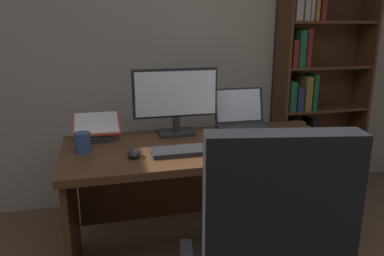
{
  "coord_description": "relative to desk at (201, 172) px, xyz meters",
  "views": [
    {
      "loc": [
        -0.49,
        -0.6,
        1.42
      ],
      "look_at": [
        0.01,
        1.33,
        0.87
      ],
      "focal_mm": 35.14,
      "sensor_mm": 36.0,
      "label": 1
    }
  ],
  "objects": [
    {
      "name": "desk",
      "position": [
        0.0,
        0.0,
        0.0
      ],
      "size": [
        1.6,
        0.72,
        0.75
      ],
      "color": "#4C2D19",
      "rests_on": "ground"
    },
    {
      "name": "laptop",
      "position": [
        0.34,
        0.16,
        0.26
      ],
      "size": [
        0.34,
        0.31,
        0.25
      ],
      "color": "#232326",
      "rests_on": "desk"
    },
    {
      "name": "notepad",
      "position": [
        0.19,
        -0.09,
        0.21
      ],
      "size": [
        0.15,
        0.21,
        0.01
      ],
      "primitive_type": "cube",
      "rotation": [
        0.0,
        0.0,
        -0.01
      ],
      "color": "silver",
      "rests_on": "desk"
    },
    {
      "name": "bookshelf",
      "position": [
        1.17,
        0.72,
        0.51
      ],
      "size": [
        0.8,
        0.26,
        2.16
      ],
      "color": "#4C2D19",
      "rests_on": "ground"
    },
    {
      "name": "wall_back",
      "position": [
        -0.09,
        0.92,
        0.77
      ],
      "size": [
        5.13,
        0.12,
        2.63
      ],
      "primitive_type": "cube",
      "color": "#A89E8E",
      "rests_on": "ground"
    },
    {
      "name": "keyboard",
      "position": [
        -0.12,
        -0.21,
        0.22
      ],
      "size": [
        0.42,
        0.15,
        0.02
      ],
      "primitive_type": "cube",
      "color": "#232326",
      "rests_on": "desk"
    },
    {
      "name": "pen",
      "position": [
        0.21,
        -0.09,
        0.22
      ],
      "size": [
        0.13,
        0.06,
        0.01
      ],
      "primitive_type": "cylinder",
      "rotation": [
        0.0,
        1.57,
        -0.39
      ],
      "color": "maroon",
      "rests_on": "notepad"
    },
    {
      "name": "reading_stand_with_book",
      "position": [
        -0.6,
        0.23,
        0.27
      ],
      "size": [
        0.28,
        0.29,
        0.13
      ],
      "color": "#232326",
      "rests_on": "desk"
    },
    {
      "name": "monitor",
      "position": [
        -0.12,
        0.16,
        0.42
      ],
      "size": [
        0.53,
        0.16,
        0.41
      ],
      "color": "#232326",
      "rests_on": "desk"
    },
    {
      "name": "coffee_mug",
      "position": [
        -0.68,
        -0.06,
        0.26
      ],
      "size": [
        0.09,
        0.09,
        0.11
      ],
      "primitive_type": "cylinder",
      "color": "#334C7A",
      "rests_on": "desk"
    },
    {
      "name": "computer_mouse",
      "position": [
        -0.42,
        -0.21,
        0.23
      ],
      "size": [
        0.06,
        0.1,
        0.04
      ],
      "primitive_type": "ellipsoid",
      "color": "#232326",
      "rests_on": "desk"
    },
    {
      "name": "open_binder",
      "position": [
        0.49,
        -0.26,
        0.22
      ],
      "size": [
        0.53,
        0.36,
        0.02
      ],
      "rotation": [
        0.0,
        0.0,
        -0.1
      ],
      "color": "#DB422D",
      "rests_on": "desk"
    }
  ]
}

